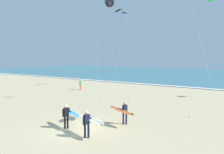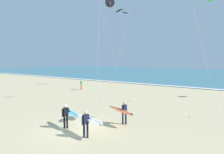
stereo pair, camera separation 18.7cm
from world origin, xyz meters
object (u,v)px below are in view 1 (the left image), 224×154
at_px(kite_delta_charcoal_high, 110,3).
at_px(surfer_third, 68,114).
at_px(bystander_green_top, 80,85).
at_px(kite_arc_emerald_far, 121,11).
at_px(surfer_trailing, 123,111).
at_px(surfer_lead, 89,121).

bearing_deg(kite_delta_charcoal_high, surfer_third, -76.24).
bearing_deg(bystander_green_top, kite_delta_charcoal_high, -29.72).
distance_m(kite_arc_emerald_far, bystander_green_top, 13.76).
bearing_deg(kite_arc_emerald_far, surfer_third, -70.39).
relative_size(surfer_trailing, bystander_green_top, 1.63).
relative_size(surfer_third, kite_delta_charcoal_high, 0.21).
bearing_deg(surfer_trailing, surfer_third, -137.77).
distance_m(surfer_lead, bystander_green_top, 19.01).
height_order(surfer_lead, surfer_third, same).
bearing_deg(kite_arc_emerald_far, surfer_trailing, -59.67).
height_order(surfer_third, bystander_green_top, surfer_third).
bearing_deg(kite_delta_charcoal_high, surfer_lead, -64.28).
xyz_separation_m(surfer_trailing, kite_delta_charcoal_high, (-5.03, 5.93, 9.74)).
height_order(surfer_lead, kite_delta_charcoal_high, kite_delta_charcoal_high).
xyz_separation_m(surfer_third, bystander_green_top, (-10.62, 13.45, -0.23)).
height_order(surfer_lead, kite_arc_emerald_far, kite_arc_emerald_far).
height_order(surfer_lead, surfer_trailing, same).
xyz_separation_m(surfer_lead, surfer_trailing, (0.65, 3.16, -0.00)).
relative_size(surfer_lead, kite_delta_charcoal_high, 0.23).
distance_m(surfer_lead, surfer_trailing, 3.23).
bearing_deg(surfer_trailing, kite_arc_emerald_far, 120.33).
distance_m(surfer_trailing, kite_delta_charcoal_high, 12.46).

